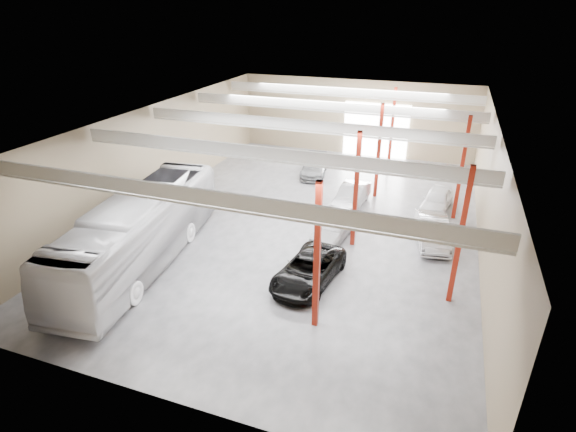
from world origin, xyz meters
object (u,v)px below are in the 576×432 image
Objects in this scene: black_sedan at (309,270)px; car_right_near at (433,231)px; car_row_a at (334,227)px; coach_bus at (141,230)px; car_right_far at (437,200)px; car_row_c at (314,167)px; car_row_b at (352,196)px.

car_right_near is at bearing 56.29° from black_sedan.
coach_bus is at bearing -138.71° from car_row_a.
car_row_a is at bearing -123.19° from car_right_far.
coach_bus is 2.61× the size of black_sedan.
car_row_a is 5.98m from car_right_near.
black_sedan is 13.18m from car_right_far.
car_row_c is at bearing 166.63° from car_right_far.
car_right_near reaches higher than car_right_far.
car_row_c is 10.96m from car_right_far.
coach_bus reaches higher than car_right_near.
car_row_a is at bearing 26.77° from coach_bus.
coach_bus reaches higher than car_row_c.
coach_bus is 3.13× the size of car_row_a.
car_right_near reaches higher than car_row_b.
car_row_b is at bearing 97.29° from car_row_a.
car_row_a is 0.93× the size of car_right_near.
car_right_far is (10.21, -3.99, 0.04)m from car_row_c.
coach_bus is at bearing -131.51° from car_right_far.
car_right_far is at bearing 79.96° from car_right_near.
car_right_near is at bearing -28.44° from car_row_b.
car_row_c is at bearing 133.66° from car_row_b.
black_sedan is at bearing -85.46° from car_row_b.
car_row_a is (0.00, 5.20, 0.02)m from black_sedan.
car_right_near is at bearing 19.83° from coach_bus.
car_row_b reaches higher than car_right_far.
black_sedan is at bearing -0.59° from coach_bus.
car_row_c is 13.74m from car_right_near.
car_row_a is 1.03× the size of car_right_far.
car_right_near reaches higher than car_row_c.
car_right_near reaches higher than black_sedan.
coach_bus reaches higher than black_sedan.
car_row_c is at bearing 127.98° from car_right_near.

